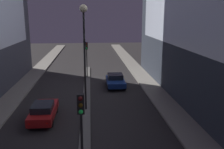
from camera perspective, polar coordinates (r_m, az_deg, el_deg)
median_strip at (r=23.47m, az=-5.88°, el=-6.05°), size 0.73×30.52×0.14m
traffic_light_near at (r=11.25m, az=-7.06°, el=-10.19°), size 0.32×0.42×4.44m
traffic_light_mid at (r=31.56m, az=-5.81°, el=5.25°), size 0.32×0.42×4.44m
street_lamp at (r=19.94m, az=-6.40°, el=9.15°), size 0.62×0.62×8.54m
car_left_lane at (r=19.95m, az=-15.37°, el=-8.07°), size 1.72×4.42×1.41m
car_right_lane at (r=27.96m, az=0.78°, el=-1.37°), size 1.94×4.03×1.40m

